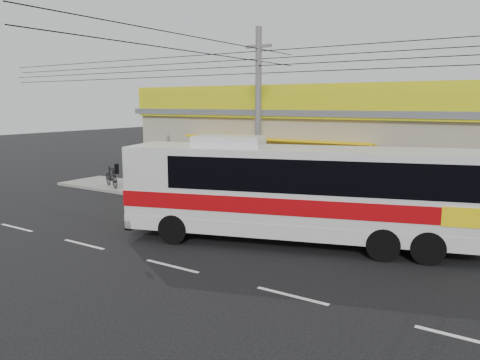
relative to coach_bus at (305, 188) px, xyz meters
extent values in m
plane|color=black|center=(-2.32, -1.71, -1.97)|extent=(120.00, 120.00, 0.00)
cube|color=slate|center=(-2.32, 4.29, -1.90)|extent=(30.00, 3.20, 0.15)
cube|color=#A59D85|center=(-2.32, 9.89, 0.13)|extent=(22.00, 8.00, 4.20)
cube|color=#5A5D62|center=(-2.32, 9.89, 2.38)|extent=(22.60, 8.60, 0.30)
cube|color=yellow|center=(-2.32, 5.77, 2.93)|extent=(22.00, 0.24, 1.60)
cube|color=#A8090F|center=(-4.32, 5.74, 2.93)|extent=(9.00, 0.10, 1.20)
cube|color=#15781D|center=(4.18, 5.74, 2.93)|extent=(2.40, 0.10, 1.10)
cube|color=#A8090F|center=(-11.32, 5.74, 2.93)|extent=(3.00, 0.10, 1.10)
cube|color=yellow|center=(-4.32, 5.59, 1.03)|extent=(10.00, 1.20, 0.37)
cube|color=silver|center=(-0.18, -0.06, -0.08)|extent=(12.12, 6.05, 2.88)
cube|color=#B6070D|center=(-0.18, -0.06, -0.43)|extent=(12.17, 6.10, 0.55)
cube|color=yellow|center=(4.74, 1.54, -0.43)|extent=(2.30, 2.91, 0.60)
cube|color=black|center=(0.48, 0.16, 0.56)|extent=(10.24, 5.48, 1.09)
cube|color=black|center=(-5.78, -1.88, 0.36)|extent=(0.83, 2.13, 1.49)
cube|color=silver|center=(-2.54, -0.83, 1.54)|extent=(2.70, 2.06, 0.36)
cylinder|color=black|center=(-3.81, -2.42, -1.46)|extent=(1.08, 0.62, 1.03)
cylinder|color=black|center=(-4.50, -0.28, -1.46)|extent=(1.08, 0.62, 1.03)
cylinder|color=black|center=(4.05, 0.13, -1.46)|extent=(1.08, 0.62, 1.03)
cylinder|color=black|center=(3.35, 2.27, -1.46)|extent=(1.08, 0.62, 1.03)
imported|color=maroon|center=(-11.97, 5.07, -1.31)|extent=(2.00, 0.76, 1.04)
imported|color=black|center=(-13.49, 3.47, -1.22)|extent=(2.05, 1.35, 1.20)
cylinder|color=#5E5E5C|center=(-3.57, 2.88, 2.00)|extent=(0.26, 0.26, 7.94)
cube|color=#5E5E5C|center=(-3.57, 2.88, 5.17)|extent=(1.19, 0.12, 0.12)
camera|label=1|loc=(6.68, -14.32, 2.86)|focal=35.00mm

